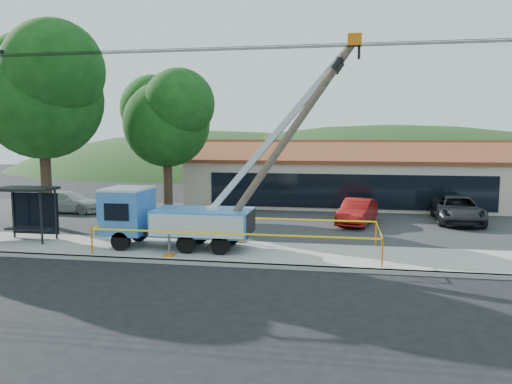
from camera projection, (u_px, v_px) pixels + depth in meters
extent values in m
plane|color=black|center=(233.00, 283.00, 17.06)|extent=(120.00, 120.00, 0.00)
cube|color=#9E9A93|center=(245.00, 265.00, 19.10)|extent=(60.00, 0.25, 0.15)
cube|color=#9E9A93|center=(254.00, 253.00, 20.96)|extent=(60.00, 4.00, 0.15)
cube|color=#28282B|center=(278.00, 221.00, 28.79)|extent=(60.00, 12.00, 0.10)
cube|color=beige|center=(348.00, 181.00, 35.74)|extent=(22.00, 8.00, 3.40)
cube|color=black|center=(348.00, 191.00, 31.84)|extent=(18.04, 0.08, 2.21)
cube|color=brown|center=(349.00, 152.00, 33.53)|extent=(22.50, 4.53, 1.52)
cube|color=brown|center=(348.00, 150.00, 37.45)|extent=(22.50, 4.53, 1.52)
cube|color=brown|center=(349.00, 142.00, 35.42)|extent=(22.50, 0.30, 0.25)
cylinder|color=#332316|center=(46.00, 182.00, 26.65)|extent=(0.56, 0.56, 5.06)
sphere|color=#113E11|center=(42.00, 99.00, 26.15)|extent=(6.30, 6.30, 6.30)
sphere|color=#113E11|center=(29.00, 79.00, 27.06)|extent=(5.04, 5.04, 5.04)
sphere|color=#113E11|center=(54.00, 70.00, 24.95)|extent=(5.04, 5.04, 5.04)
cylinder|color=#332316|center=(168.00, 183.00, 30.74)|extent=(0.56, 0.56, 4.18)
sphere|color=#113E11|center=(167.00, 124.00, 30.32)|extent=(5.25, 5.25, 5.25)
sphere|color=#113E11|center=(154.00, 109.00, 31.08)|extent=(4.20, 4.20, 4.20)
sphere|color=#113E11|center=(179.00, 104.00, 29.33)|extent=(4.20, 4.20, 4.20)
ellipsoid|color=#173E16|center=(215.00, 169.00, 73.44)|extent=(78.40, 56.00, 28.00)
ellipsoid|color=#173E16|center=(390.00, 171.00, 69.16)|extent=(89.60, 64.00, 32.00)
cylinder|color=black|center=(249.00, 50.00, 19.14)|extent=(60.00, 0.02, 0.02)
cylinder|color=black|center=(252.00, 48.00, 19.61)|extent=(60.00, 0.02, 0.02)
cylinder|color=black|center=(254.00, 48.00, 20.09)|extent=(60.00, 0.02, 0.02)
cylinder|color=black|center=(256.00, 46.00, 20.47)|extent=(60.00, 0.02, 0.02)
cylinder|color=black|center=(121.00, 241.00, 21.16)|extent=(0.82, 0.27, 0.82)
cylinder|color=black|center=(139.00, 232.00, 23.03)|extent=(0.82, 0.27, 0.82)
cylinder|color=black|center=(187.00, 244.00, 20.67)|extent=(0.82, 0.27, 0.82)
cylinder|color=black|center=(200.00, 235.00, 22.53)|extent=(0.82, 0.27, 0.82)
cylinder|color=black|center=(221.00, 245.00, 20.42)|extent=(0.82, 0.27, 0.82)
cylinder|color=black|center=(231.00, 236.00, 22.28)|extent=(0.82, 0.27, 0.82)
cube|color=black|center=(181.00, 233.00, 21.67)|extent=(5.99, 0.91, 0.23)
cube|color=#3574BD|center=(128.00, 211.00, 21.98)|extent=(1.82, 2.18, 1.91)
cube|color=silver|center=(127.00, 189.00, 21.87)|extent=(1.82, 2.18, 0.11)
cube|color=black|center=(109.00, 208.00, 22.11)|extent=(0.07, 1.63, 0.82)
cube|color=gray|center=(108.00, 227.00, 22.23)|extent=(0.14, 2.09, 0.45)
cube|color=#3574BD|center=(203.00, 222.00, 21.43)|extent=(4.18, 2.18, 1.09)
cylinder|color=silver|center=(213.00, 213.00, 21.31)|extent=(0.64, 0.64, 0.54)
cube|color=silver|center=(281.00, 128.00, 20.40)|extent=(5.96, 0.25, 6.91)
cube|color=gray|center=(288.00, 122.00, 20.33)|extent=(3.59, 0.16, 4.15)
cube|color=orange|center=(355.00, 40.00, 19.34)|extent=(0.54, 0.45, 0.45)
cube|color=orange|center=(169.00, 255.00, 20.22)|extent=(0.41, 0.41, 0.07)
cube|color=orange|center=(242.00, 241.00, 22.84)|extent=(0.41, 0.41, 0.07)
cylinder|color=brown|center=(279.00, 150.00, 20.39)|extent=(6.16, 0.31, 8.72)
cube|color=brown|center=(343.00, 58.00, 19.54)|extent=(0.16, 1.77, 0.16)
cylinder|color=black|center=(337.00, 67.00, 20.09)|extent=(0.57, 0.35, 0.61)
cylinder|color=black|center=(337.00, 64.00, 19.13)|extent=(0.57, 0.35, 0.61)
cylinder|color=black|center=(41.00, 218.00, 22.26)|extent=(0.10, 0.10, 2.37)
cylinder|color=black|center=(14.00, 213.00, 23.75)|extent=(0.10, 0.10, 2.37)
cylinder|color=black|center=(56.00, 214.00, 23.42)|extent=(0.10, 0.10, 2.37)
cube|color=black|center=(25.00, 189.00, 22.86)|extent=(2.60, 1.63, 0.12)
cube|color=black|center=(35.00, 213.00, 23.64)|extent=(2.37, 0.10, 1.98)
cube|color=black|center=(28.00, 229.00, 23.08)|extent=(2.18, 0.44, 0.08)
cylinder|color=orange|center=(92.00, 241.00, 20.47)|extent=(0.07, 0.07, 1.10)
cylinder|color=orange|center=(382.00, 252.00, 18.48)|extent=(0.07, 0.07, 1.10)
cylinder|color=orange|center=(376.00, 233.00, 22.13)|extent=(0.07, 0.07, 1.10)
cylinder|color=orange|center=(130.00, 225.00, 24.12)|extent=(0.07, 0.07, 1.10)
cube|color=#DCBA0B|center=(229.00, 234.00, 19.42)|extent=(11.61, 0.01, 0.07)
cube|color=#DCBA0B|center=(379.00, 230.00, 20.25)|extent=(0.01, 3.73, 0.07)
cube|color=#DCBA0B|center=(248.00, 218.00, 23.07)|extent=(11.61, 0.01, 0.07)
cube|color=#DCBA0B|center=(112.00, 221.00, 22.24)|extent=(0.01, 3.73, 0.07)
imported|color=#A1A4A8|center=(128.00, 217.00, 30.71)|extent=(1.81, 4.50, 1.53)
imported|color=maroon|center=(357.00, 226.00, 27.68)|extent=(2.48, 4.48, 1.40)
imported|color=silver|center=(68.00, 214.00, 31.94)|extent=(4.65, 1.93, 1.34)
imported|color=black|center=(457.00, 224.00, 28.23)|extent=(2.71, 5.43, 1.48)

